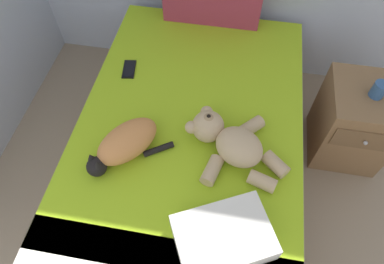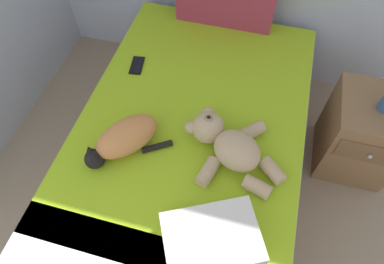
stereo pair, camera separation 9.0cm
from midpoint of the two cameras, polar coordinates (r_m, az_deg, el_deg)
name	(u,v)px [view 1 (the left image)]	position (r m, az deg, el deg)	size (l,w,h in m)	color
bed	(191,146)	(2.09, -1.48, -2.41)	(1.26, 1.93, 0.54)	olive
cat	(125,144)	(1.73, -12.68, -2.01)	(0.40, 0.39, 0.15)	#D18447
teddy_bear	(230,142)	(1.69, 4.84, -1.69)	(0.54, 0.44, 0.18)	tan
cell_phone	(129,69)	(2.14, -11.70, 10.24)	(0.09, 0.16, 0.01)	black
throw_pillow	(223,237)	(1.51, 3.48, -17.27)	(0.40, 0.28, 0.11)	white
nightstand	(353,122)	(2.38, 24.44, 1.46)	(0.43, 0.47, 0.56)	olive
mug	(380,90)	(2.15, 27.87, 6.23)	(0.12, 0.08, 0.09)	#33598C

